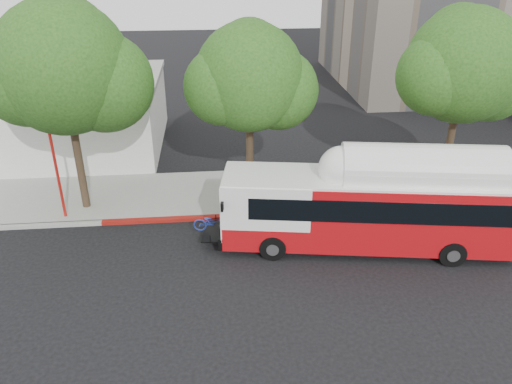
% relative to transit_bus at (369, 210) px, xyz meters
% --- Properties ---
extents(ground, '(120.00, 120.00, 0.00)m').
position_rel_transit_bus_xyz_m(ground, '(-3.50, -0.94, -1.75)').
color(ground, black).
rests_on(ground, ground).
extents(sidewalk, '(60.00, 5.00, 0.15)m').
position_rel_transit_bus_xyz_m(sidewalk, '(-3.50, 5.56, -1.67)').
color(sidewalk, gray).
rests_on(sidewalk, ground).
extents(curb_strip, '(60.00, 0.30, 0.15)m').
position_rel_transit_bus_xyz_m(curb_strip, '(-3.50, 2.96, -1.67)').
color(curb_strip, gray).
rests_on(curb_strip, ground).
extents(red_curb_segment, '(10.00, 0.32, 0.16)m').
position_rel_transit_bus_xyz_m(red_curb_segment, '(-6.50, 2.96, -1.67)').
color(red_curb_segment, maroon).
rests_on(red_curb_segment, ground).
extents(street_tree_left, '(6.67, 5.80, 9.74)m').
position_rel_transit_bus_xyz_m(street_tree_left, '(-12.03, 4.62, 4.86)').
color(street_tree_left, '#2D2116').
rests_on(street_tree_left, ground).
extents(street_tree_mid, '(5.75, 5.00, 8.62)m').
position_rel_transit_bus_xyz_m(street_tree_mid, '(-4.09, 5.12, 4.16)').
color(street_tree_mid, '#2D2116').
rests_on(street_tree_mid, ground).
extents(street_tree_right, '(6.21, 5.40, 9.18)m').
position_rel_transit_bus_xyz_m(street_tree_right, '(5.94, 4.92, 4.51)').
color(street_tree_right, '#2D2116').
rests_on(street_tree_right, ground).
extents(low_commercial_bldg, '(16.20, 10.20, 4.25)m').
position_rel_transit_bus_xyz_m(low_commercial_bldg, '(-17.50, 13.06, 0.40)').
color(low_commercial_bldg, silver).
rests_on(low_commercial_bldg, ground).
extents(transit_bus, '(12.85, 4.34, 3.74)m').
position_rel_transit_bus_xyz_m(transit_bus, '(0.00, 0.00, 0.00)').
color(transit_bus, '#B00C11').
rests_on(transit_bus, ground).
extents(signal_pole, '(0.13, 0.45, 4.71)m').
position_rel_transit_bus_xyz_m(signal_pole, '(-13.28, 3.63, 0.67)').
color(signal_pole, red).
rests_on(signal_pole, ground).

